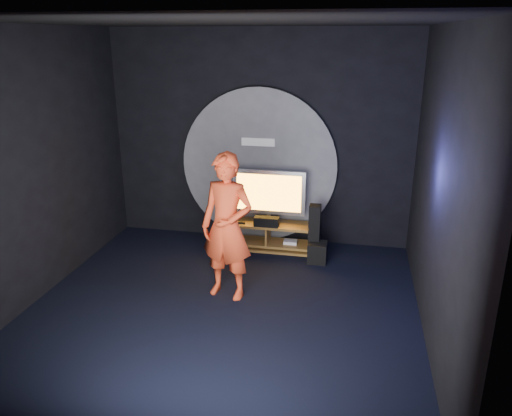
{
  "coord_description": "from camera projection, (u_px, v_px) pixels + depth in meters",
  "views": [
    {
      "loc": [
        1.55,
        -5.49,
        3.36
      ],
      "look_at": [
        0.24,
        1.05,
        1.05
      ],
      "focal_mm": 35.0,
      "sensor_mm": 36.0,
      "label": 1
    }
  ],
  "objects": [
    {
      "name": "tower_speaker_right",
      "position": [
        314.0,
        232.0,
        7.83
      ],
      "size": [
        0.18,
        0.2,
        0.89
      ],
      "primitive_type": "cube",
      "color": "black",
      "rests_on": "ground"
    },
    {
      "name": "remote",
      "position": [
        240.0,
        223.0,
        8.15
      ],
      "size": [
        0.18,
        0.05,
        0.02
      ],
      "primitive_type": "cube",
      "color": "black",
      "rests_on": "media_console"
    },
    {
      "name": "floor",
      "position": [
        222.0,
        309.0,
        6.48
      ],
      "size": [
        5.0,
        5.0,
        0.0
      ],
      "primitive_type": "plane",
      "color": "black",
      "rests_on": "ground"
    },
    {
      "name": "left_wall",
      "position": [
        30.0,
        169.0,
        6.37
      ],
      "size": [
        0.04,
        5.0,
        3.5
      ],
      "primitive_type": "cube",
      "color": "black",
      "rests_on": "ground"
    },
    {
      "name": "front_wall",
      "position": [
        127.0,
        272.0,
        3.59
      ],
      "size": [
        5.0,
        0.04,
        3.5
      ],
      "primitive_type": "cube",
      "color": "black",
      "rests_on": "ground"
    },
    {
      "name": "tv",
      "position": [
        269.0,
        194.0,
        8.09
      ],
      "size": [
        1.19,
        0.22,
        0.87
      ],
      "color": "#A1A0A7",
      "rests_on": "media_console"
    },
    {
      "name": "back_wall",
      "position": [
        259.0,
        139.0,
        8.22
      ],
      "size": [
        5.0,
        0.04,
        3.5
      ],
      "primitive_type": "cube",
      "color": "black",
      "rests_on": "ground"
    },
    {
      "name": "subwoofer",
      "position": [
        317.0,
        252.0,
        7.78
      ],
      "size": [
        0.29,
        0.29,
        0.32
      ],
      "primitive_type": "cube",
      "color": "black",
      "rests_on": "ground"
    },
    {
      "name": "player",
      "position": [
        227.0,
        227.0,
        6.53
      ],
      "size": [
        0.8,
        0.61,
        1.98
      ],
      "primitive_type": "imported",
      "rotation": [
        0.0,
        0.0,
        -0.21
      ],
      "color": "red",
      "rests_on": "ground"
    },
    {
      "name": "ceiling",
      "position": [
        215.0,
        21.0,
        5.33
      ],
      "size": [
        5.0,
        5.0,
        0.01
      ],
      "primitive_type": "cube",
      "color": "black",
      "rests_on": "back_wall"
    },
    {
      "name": "center_speaker",
      "position": [
        267.0,
        222.0,
        8.03
      ],
      "size": [
        0.4,
        0.15,
        0.15
      ],
      "primitive_type": "cube",
      "color": "black",
      "rests_on": "media_console"
    },
    {
      "name": "tower_speaker_left",
      "position": [
        224.0,
        215.0,
        8.55
      ],
      "size": [
        0.18,
        0.2,
        0.89
      ],
      "primitive_type": "cube",
      "color": "black",
      "rests_on": "ground"
    },
    {
      "name": "right_wall",
      "position": [
        440.0,
        192.0,
        5.44
      ],
      "size": [
        0.04,
        5.0,
        3.5
      ],
      "primitive_type": "cube",
      "color": "black",
      "rests_on": "ground"
    },
    {
      "name": "media_console",
      "position": [
        268.0,
        237.0,
        8.27
      ],
      "size": [
        1.51,
        0.45,
        0.45
      ],
      "color": "olive",
      "rests_on": "ground"
    },
    {
      "name": "wall_disc_panel",
      "position": [
        259.0,
        166.0,
        8.31
      ],
      "size": [
        2.6,
        0.11,
        2.6
      ],
      "color": "#515156",
      "rests_on": "ground"
    }
  ]
}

